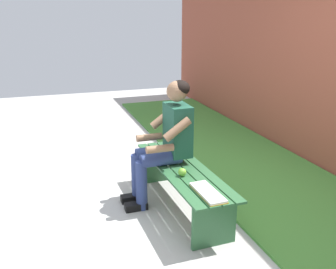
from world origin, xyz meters
name	(u,v)px	position (x,y,z in m)	size (l,w,h in m)	color
ground_plane	(70,182)	(1.03, 1.00, -0.02)	(10.00, 7.00, 0.04)	#B2B2AD
grass_strip	(282,190)	(0.00, -1.16, 0.01)	(9.00, 1.58, 0.03)	#478C38
brick_wall	(336,54)	(0.50, -2.09, 1.38)	(9.50, 0.24, 2.76)	#9E4C38
bench_near	(183,178)	(0.00, 0.00, 0.32)	(1.60, 0.48, 0.43)	#2D6038
person_seated	(166,138)	(0.21, 0.10, 0.67)	(0.50, 0.69, 1.23)	#1E513D
apple	(182,172)	(-0.17, 0.07, 0.47)	(0.08, 0.08, 0.08)	#72B738
book_open	(208,193)	(-0.57, 0.00, 0.44)	(0.42, 0.17, 0.02)	white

